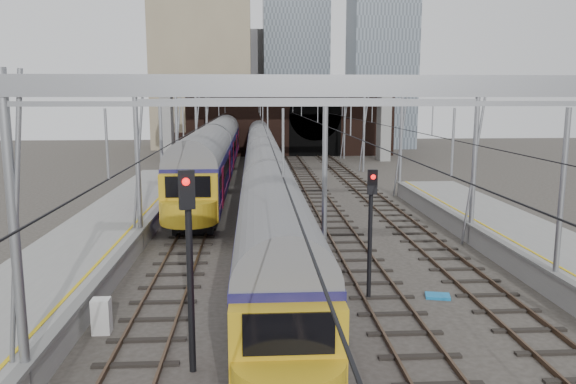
{
  "coord_description": "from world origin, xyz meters",
  "views": [
    {
      "loc": [
        -2.68,
        -18.92,
        7.35
      ],
      "look_at": [
        -0.89,
        10.2,
        2.4
      ],
      "focal_mm": 35.0,
      "sensor_mm": 36.0,
      "label": 1
    }
  ],
  "objects": [
    {
      "name": "equip_cover_b",
      "position": [
        -1.79,
        11.34,
        0.05
      ],
      "size": [
        0.99,
        0.76,
        0.11
      ],
      "primitive_type": "cube",
      "rotation": [
        0.0,
        0.0,
        -0.13
      ],
      "color": "#1979BD",
      "rests_on": "ground"
    },
    {
      "name": "equip_cover_a",
      "position": [
        -1.36,
        5.37,
        0.05
      ],
      "size": [
        0.98,
        0.78,
        0.1
      ],
      "primitive_type": "cube",
      "rotation": [
        0.0,
        0.0,
        0.21
      ],
      "color": "#1979BD",
      "rests_on": "ground"
    },
    {
      "name": "city_skyline",
      "position": [
        2.73,
        70.48,
        17.09
      ],
      "size": [
        37.5,
        27.5,
        60.0
      ],
      "color": "tan",
      "rests_on": "ground"
    },
    {
      "name": "train_second",
      "position": [
        -6.0,
        44.66,
        2.65
      ],
      "size": [
        3.07,
        70.99,
        5.2
      ],
      "color": "black",
      "rests_on": "ground"
    },
    {
      "name": "overbridge",
      "position": [
        0.0,
        46.0,
        7.27
      ],
      "size": [
        28.0,
        3.0,
        9.25
      ],
      "color": "gray",
      "rests_on": "ground"
    },
    {
      "name": "signal_near_centre",
      "position": [
        1.5,
        0.54,
        3.05
      ],
      "size": [
        0.35,
        0.47,
        4.83
      ],
      "rotation": [
        0.0,
        0.0,
        -0.08
      ],
      "color": "black",
      "rests_on": "ground"
    },
    {
      "name": "relay_cabinet",
      "position": [
        -7.51,
        -1.89,
        0.56
      ],
      "size": [
        0.57,
        0.48,
        1.13
      ],
      "primitive_type": "cube",
      "rotation": [
        0.0,
        0.0,
        0.02
      ],
      "color": "silver",
      "rests_on": "ground"
    },
    {
      "name": "platform_left",
      "position": [
        -10.18,
        2.5,
        0.55
      ],
      "size": [
        4.32,
        55.0,
        1.12
      ],
      "color": "gray",
      "rests_on": "ground"
    },
    {
      "name": "retaining_wall",
      "position": [
        1.4,
        51.93,
        4.33
      ],
      "size": [
        28.0,
        2.75,
        9.0
      ],
      "color": "black",
      "rests_on": "ground"
    },
    {
      "name": "train_main",
      "position": [
        -2.0,
        21.62,
        2.35
      ],
      "size": [
        2.57,
        59.51,
        4.5
      ],
      "color": "black",
      "rests_on": "ground"
    },
    {
      "name": "tracks",
      "position": [
        0.0,
        15.0,
        0.02
      ],
      "size": [
        14.4,
        80.0,
        0.22
      ],
      "color": "#4C3828",
      "rests_on": "ground"
    },
    {
      "name": "overhead_line",
      "position": [
        0.0,
        21.49,
        6.57
      ],
      "size": [
        16.8,
        80.0,
        8.0
      ],
      "color": "gray",
      "rests_on": "ground"
    },
    {
      "name": "ground",
      "position": [
        0.0,
        0.0,
        0.0
      ],
      "size": [
        160.0,
        160.0,
        0.0
      ],
      "primitive_type": "plane",
      "color": "#38332D",
      "rests_on": "ground"
    },
    {
      "name": "signal_near_left",
      "position": [
        -4.39,
        -4.64,
        3.43
      ],
      "size": [
        0.43,
        0.49,
        5.53
      ],
      "rotation": [
        0.0,
        0.0,
        0.4
      ],
      "color": "black",
      "rests_on": "ground"
    },
    {
      "name": "equip_cover_c",
      "position": [
        4.09,
        0.59,
        0.05
      ],
      "size": [
        1.01,
        0.81,
        0.1
      ],
      "primitive_type": "cube",
      "rotation": [
        0.0,
        0.0,
        -0.23
      ],
      "color": "#1979BD",
      "rests_on": "ground"
    }
  ]
}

